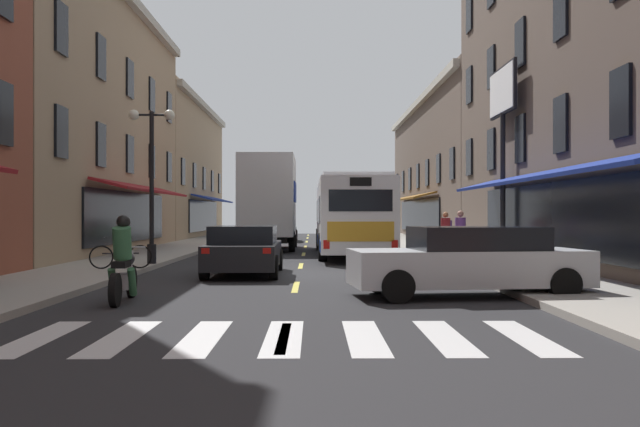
{
  "coord_description": "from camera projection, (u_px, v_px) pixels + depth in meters",
  "views": [
    {
      "loc": [
        0.4,
        -19.44,
        1.68
      ],
      "look_at": [
        0.64,
        4.94,
        1.69
      ],
      "focal_mm": 39.04,
      "sensor_mm": 36.0,
      "label": 1
    }
  ],
  "objects": [
    {
      "name": "sedan_far",
      "position": [
        282.0,
        230.0,
        42.4
      ],
      "size": [
        1.92,
        4.59,
        1.32
      ],
      "color": "#144723",
      "rests_on": "ground"
    },
    {
      "name": "sedan_mid",
      "position": [
        470.0,
        261.0,
        14.06
      ],
      "size": [
        4.88,
        2.33,
        1.42
      ],
      "color": "silver",
      "rests_on": "ground"
    },
    {
      "name": "crosswalk_near",
      "position": [
        284.0,
        337.0,
        9.44
      ],
      "size": [
        7.1,
        2.8,
        0.01
      ],
      "color": "silver",
      "rests_on": "ground"
    },
    {
      "name": "pedestrian_mid",
      "position": [
        460.0,
        234.0,
        23.64
      ],
      "size": [
        0.36,
        0.36,
        1.65
      ],
      "rotation": [
        0.0,
        0.0,
        5.57
      ],
      "color": "#B29947",
      "rests_on": "sidewalk_right"
    },
    {
      "name": "sedan_near",
      "position": [
        244.0,
        250.0,
        19.06
      ],
      "size": [
        2.0,
        4.34,
        1.35
      ],
      "color": "black",
      "rests_on": "ground"
    },
    {
      "name": "street_lamp_twin",
      "position": [
        152.0,
        178.0,
        21.51
      ],
      "size": [
        1.42,
        0.32,
        4.77
      ],
      "color": "black",
      "rests_on": "sidewalk_left"
    },
    {
      "name": "lane_centre_dashes",
      "position": [
        299.0,
        275.0,
        19.19
      ],
      "size": [
        0.14,
        73.9,
        0.01
      ],
      "color": "#DBCC4C",
      "rests_on": "ground"
    },
    {
      "name": "sidewalk_right",
      "position": [
        509.0,
        271.0,
        19.5
      ],
      "size": [
        3.0,
        80.0,
        0.14
      ],
      "primitive_type": "cube",
      "color": "#A39E93",
      "rests_on": "ground"
    },
    {
      "name": "pedestrian_near",
      "position": [
        446.0,
        232.0,
        26.67
      ],
      "size": [
        0.47,
        0.52,
        1.62
      ],
      "rotation": [
        0.0,
        0.0,
        2.55
      ],
      "color": "#B29947",
      "rests_on": "sidewalk_right"
    },
    {
      "name": "billboard_sign",
      "position": [
        503.0,
        111.0,
        24.34
      ],
      "size": [
        0.4,
        3.09,
        6.7
      ],
      "color": "black",
      "rests_on": "sidewalk_right"
    },
    {
      "name": "sidewalk_left",
      "position": [
        88.0,
        272.0,
        19.38
      ],
      "size": [
        3.0,
        80.0,
        0.14
      ],
      "primitive_type": "cube",
      "color": "#A39E93",
      "rests_on": "ground"
    },
    {
      "name": "box_truck",
      "position": [
        269.0,
        203.0,
        32.32
      ],
      "size": [
        2.51,
        7.02,
        4.28
      ],
      "color": "#B21E19",
      "rests_on": "ground"
    },
    {
      "name": "ground_plane",
      "position": [
        299.0,
        276.0,
        19.44
      ],
      "size": [
        34.8,
        80.0,
        0.1
      ],
      "primitive_type": "cube",
      "color": "#28282B"
    },
    {
      "name": "bicycle_near",
      "position": [
        121.0,
        256.0,
        19.52
      ],
      "size": [
        1.69,
        0.52,
        0.91
      ],
      "color": "black",
      "rests_on": "sidewalk_left"
    },
    {
      "name": "transit_bus",
      "position": [
        350.0,
        215.0,
        28.21
      ],
      "size": [
        2.7,
        11.82,
        3.07
      ],
      "color": "white",
      "rests_on": "ground"
    },
    {
      "name": "motorcycle_rider",
      "position": [
        123.0,
        265.0,
        13.15
      ],
      "size": [
        0.62,
        2.07,
        1.66
      ],
      "color": "black",
      "rests_on": "ground"
    }
  ]
}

